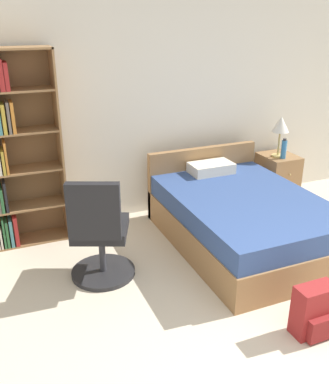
{
  "coord_description": "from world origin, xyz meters",
  "views": [
    {
      "loc": [
        -1.79,
        -1.38,
        2.27
      ],
      "look_at": [
        -0.38,
        1.98,
        0.76
      ],
      "focal_mm": 40.0,
      "sensor_mm": 36.0,
      "label": 1
    }
  ],
  "objects_px": {
    "office_chair": "(99,236)",
    "table_lamp": "(281,126)",
    "bed": "(241,217)",
    "backpack_red": "(315,312)",
    "nightstand": "(277,177)",
    "water_bottle": "(284,149)",
    "bookshelf": "(9,147)"
  },
  "relations": [
    {
      "from": "office_chair",
      "to": "table_lamp",
      "type": "bearing_deg",
      "value": 19.56
    },
    {
      "from": "bed",
      "to": "backpack_red",
      "type": "distance_m",
      "value": 1.48
    },
    {
      "from": "nightstand",
      "to": "table_lamp",
      "type": "distance_m",
      "value": 0.7
    },
    {
      "from": "office_chair",
      "to": "table_lamp",
      "type": "xyz_separation_m",
      "value": [
        2.58,
        0.92,
        0.55
      ]
    },
    {
      "from": "water_bottle",
      "to": "backpack_red",
      "type": "height_order",
      "value": "water_bottle"
    },
    {
      "from": "table_lamp",
      "to": "bed",
      "type": "bearing_deg",
      "value": -142.07
    },
    {
      "from": "bed",
      "to": "table_lamp",
      "type": "distance_m",
      "value": 1.47
    },
    {
      "from": "table_lamp",
      "to": "water_bottle",
      "type": "height_order",
      "value": "table_lamp"
    },
    {
      "from": "bookshelf",
      "to": "table_lamp",
      "type": "distance_m",
      "value": 3.19
    },
    {
      "from": "office_chair",
      "to": "bookshelf",
      "type": "bearing_deg",
      "value": 120.38
    },
    {
      "from": "bookshelf",
      "to": "table_lamp",
      "type": "xyz_separation_m",
      "value": [
        3.18,
        -0.12,
        -0.06
      ]
    },
    {
      "from": "bed",
      "to": "backpack_red",
      "type": "relative_size",
      "value": 4.84
    },
    {
      "from": "nightstand",
      "to": "water_bottle",
      "type": "height_order",
      "value": "water_bottle"
    },
    {
      "from": "backpack_red",
      "to": "water_bottle",
      "type": "bearing_deg",
      "value": 59.21
    },
    {
      "from": "water_bottle",
      "to": "backpack_red",
      "type": "bearing_deg",
      "value": -120.79
    },
    {
      "from": "office_chair",
      "to": "nightstand",
      "type": "distance_m",
      "value": 2.79
    },
    {
      "from": "water_bottle",
      "to": "backpack_red",
      "type": "relative_size",
      "value": 0.62
    },
    {
      "from": "bookshelf",
      "to": "backpack_red",
      "type": "relative_size",
      "value": 4.85
    },
    {
      "from": "office_chair",
      "to": "water_bottle",
      "type": "xyz_separation_m",
      "value": [
        2.59,
        0.83,
        0.27
      ]
    },
    {
      "from": "table_lamp",
      "to": "water_bottle",
      "type": "xyz_separation_m",
      "value": [
        0.01,
        -0.09,
        -0.27
      ]
    },
    {
      "from": "bed",
      "to": "nightstand",
      "type": "height_order",
      "value": "bed"
    },
    {
      "from": "nightstand",
      "to": "backpack_red",
      "type": "bearing_deg",
      "value": -120.13
    },
    {
      "from": "office_chair",
      "to": "nightstand",
      "type": "bearing_deg",
      "value": 19.78
    },
    {
      "from": "bookshelf",
      "to": "nightstand",
      "type": "distance_m",
      "value": 3.32
    },
    {
      "from": "office_chair",
      "to": "backpack_red",
      "type": "distance_m",
      "value": 1.88
    },
    {
      "from": "table_lamp",
      "to": "backpack_red",
      "type": "relative_size",
      "value": 1.25
    },
    {
      "from": "office_chair",
      "to": "nightstand",
      "type": "height_order",
      "value": "office_chair"
    },
    {
      "from": "bookshelf",
      "to": "nightstand",
      "type": "relative_size",
      "value": 3.31
    },
    {
      "from": "bookshelf",
      "to": "bed",
      "type": "height_order",
      "value": "bookshelf"
    },
    {
      "from": "office_chair",
      "to": "nightstand",
      "type": "xyz_separation_m",
      "value": [
        2.62,
        0.94,
        -0.15
      ]
    },
    {
      "from": "office_chair",
      "to": "table_lamp",
      "type": "height_order",
      "value": "table_lamp"
    },
    {
      "from": "water_bottle",
      "to": "bed",
      "type": "bearing_deg",
      "value": -145.72
    }
  ]
}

